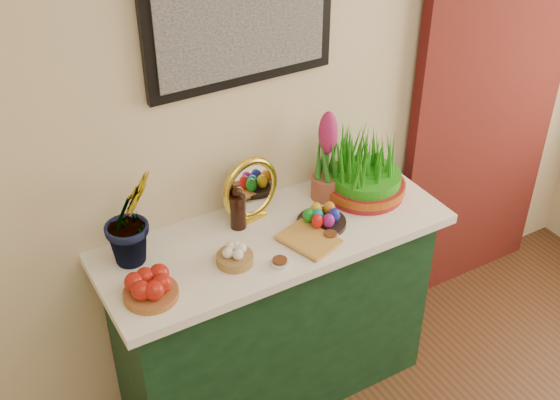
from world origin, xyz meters
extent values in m
cube|color=beige|center=(0.00, 2.25, 1.35)|extent=(4.00, 0.04, 2.70)
cube|color=black|center=(-0.03, 2.23, 1.70)|extent=(0.74, 0.03, 0.54)
cube|color=#A5A5A5|center=(-0.03, 2.21, 1.70)|extent=(0.66, 0.01, 0.46)
cube|color=#420B12|center=(1.25, 2.20, 1.15)|extent=(0.90, 0.06, 2.30)
cube|color=#163E21|center=(-0.03, 2.00, 0.42)|extent=(1.30, 0.45, 0.85)
cube|color=white|center=(-0.03, 2.00, 0.87)|extent=(1.40, 0.55, 0.04)
imported|color=#246C1C|center=(-0.56, 2.12, 1.14)|extent=(0.29, 0.26, 0.49)
cylinder|color=#965528|center=(-0.59, 1.89, 0.90)|extent=(0.21, 0.21, 0.03)
cylinder|color=#AD8346|center=(-0.25, 1.91, 0.91)|extent=(0.15, 0.15, 0.04)
cylinder|color=black|center=(-0.14, 2.10, 0.96)|extent=(0.06, 0.06, 0.14)
sphere|color=black|center=(-0.14, 2.10, 1.05)|extent=(0.04, 0.04, 0.04)
cube|color=gold|center=(-0.06, 2.13, 0.90)|extent=(0.11, 0.07, 0.02)
torus|color=gold|center=(-0.06, 2.14, 1.02)|extent=(0.27, 0.10, 0.27)
cylinder|color=silver|center=(-0.06, 2.14, 1.02)|extent=(0.20, 0.06, 0.20)
imported|color=gold|center=(-0.03, 1.86, 0.90)|extent=(0.20, 0.25, 0.03)
cylinder|color=silver|center=(-0.11, 1.82, 0.90)|extent=(0.07, 0.07, 0.02)
cylinder|color=#592D14|center=(-0.11, 1.82, 0.91)|extent=(0.05, 0.05, 0.01)
cylinder|color=silver|center=(0.13, 1.86, 0.90)|extent=(0.06, 0.06, 0.02)
cylinder|color=#592D14|center=(0.13, 1.86, 0.91)|extent=(0.05, 0.05, 0.01)
cylinder|color=black|center=(0.15, 1.95, 0.90)|extent=(0.25, 0.25, 0.02)
ellipsoid|color=red|center=(0.11, 1.92, 0.94)|extent=(0.05, 0.05, 0.06)
ellipsoid|color=#1720A4|center=(0.19, 1.92, 0.94)|extent=(0.05, 0.05, 0.06)
ellipsoid|color=gold|center=(0.15, 1.99, 0.94)|extent=(0.05, 0.05, 0.06)
ellipsoid|color=#178220|center=(0.10, 1.97, 0.94)|extent=(0.05, 0.05, 0.06)
ellipsoid|color=orange|center=(0.20, 1.97, 0.94)|extent=(0.05, 0.05, 0.06)
ellipsoid|color=#82177C|center=(0.15, 1.90, 0.94)|extent=(0.05, 0.05, 0.06)
ellipsoid|color=#0B818B|center=(0.13, 1.95, 0.94)|extent=(0.05, 0.05, 0.06)
cylinder|color=#9B4F38|center=(0.28, 2.11, 0.94)|extent=(0.12, 0.12, 0.10)
ellipsoid|color=#BB2571|center=(0.28, 2.11, 1.19)|extent=(0.08, 0.08, 0.19)
cylinder|color=maroon|center=(0.43, 2.05, 0.92)|extent=(0.33, 0.33, 0.06)
cylinder|color=maroon|center=(0.43, 2.05, 0.93)|extent=(0.34, 0.34, 0.03)
camera|label=1|loc=(-1.11, 0.10, 2.54)|focal=45.00mm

